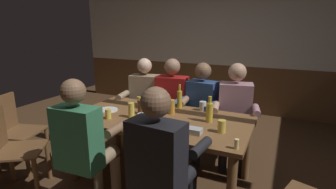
% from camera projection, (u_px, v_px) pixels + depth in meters
% --- Properties ---
extents(ground_plane, '(7.85, 7.85, 0.00)m').
position_uv_depth(ground_plane, '(165.00, 174.00, 3.00)').
color(ground_plane, '#4C331E').
extents(back_wall_upper, '(6.54, 0.12, 1.70)m').
position_uv_depth(back_wall_upper, '(227.00, 21.00, 4.96)').
color(back_wall_upper, silver).
extents(back_wall_wainscot, '(6.54, 0.12, 0.91)m').
position_uv_depth(back_wall_wainscot, '(223.00, 87.00, 5.29)').
color(back_wall_wainscot, brown).
rests_on(back_wall_wainscot, ground_plane).
extents(dining_table, '(1.87, 0.98, 0.73)m').
position_uv_depth(dining_table, '(160.00, 125.00, 2.74)').
color(dining_table, brown).
rests_on(dining_table, ground_plane).
extents(person_0, '(0.58, 0.58, 1.23)m').
position_uv_depth(person_0, '(144.00, 99.00, 3.62)').
color(person_0, '#997F60').
rests_on(person_0, ground_plane).
extents(person_1, '(0.57, 0.56, 1.25)m').
position_uv_depth(person_1, '(171.00, 101.00, 3.45)').
color(person_1, '#AD1919').
rests_on(person_1, ground_plane).
extents(person_2, '(0.53, 0.55, 1.22)m').
position_uv_depth(person_2, '(199.00, 107.00, 3.27)').
color(person_2, '#2D4C84').
rests_on(person_2, ground_plane).
extents(person_3, '(0.57, 0.60, 1.24)m').
position_uv_depth(person_3, '(235.00, 110.00, 3.10)').
color(person_3, '#B78493').
rests_on(person_3, ground_plane).
extents(person_4, '(0.55, 0.53, 1.24)m').
position_uv_depth(person_4, '(84.00, 141.00, 2.26)').
color(person_4, '#33724C').
rests_on(person_4, ground_plane).
extents(person_5, '(0.57, 0.55, 1.25)m').
position_uv_depth(person_5, '(162.00, 158.00, 1.94)').
color(person_5, black).
rests_on(person_5, ground_plane).
extents(chair_empty_near_right, '(0.61, 0.61, 0.88)m').
position_uv_depth(chair_empty_near_right, '(11.00, 148.00, 2.57)').
color(chair_empty_near_right, brown).
rests_on(chair_empty_near_right, ground_plane).
extents(chair_empty_near_left, '(0.54, 0.54, 0.88)m').
position_uv_depth(chair_empty_near_left, '(14.00, 129.00, 3.05)').
color(chair_empty_near_left, brown).
rests_on(chair_empty_near_left, ground_plane).
extents(table_candle, '(0.04, 0.04, 0.08)m').
position_uv_depth(table_candle, '(237.00, 144.00, 2.00)').
color(table_candle, '#F9E08C').
rests_on(table_candle, dining_table).
extents(condiment_caddy, '(0.14, 0.10, 0.05)m').
position_uv_depth(condiment_caddy, '(194.00, 131.00, 2.29)').
color(condiment_caddy, '#B2B7BC').
rests_on(condiment_caddy, dining_table).
extents(plate_0, '(0.22, 0.22, 0.01)m').
position_uv_depth(plate_0, '(108.00, 110.00, 2.93)').
color(plate_0, white).
rests_on(plate_0, dining_table).
extents(bottle_0, '(0.06, 0.06, 0.28)m').
position_uv_depth(bottle_0, '(179.00, 99.00, 3.01)').
color(bottle_0, gold).
rests_on(bottle_0, dining_table).
extents(bottle_1, '(0.07, 0.07, 0.26)m').
position_uv_depth(bottle_1, '(209.00, 112.00, 2.56)').
color(bottle_1, gold).
rests_on(bottle_1, dining_table).
extents(pint_glass_0, '(0.07, 0.07, 0.16)m').
position_uv_depth(pint_glass_0, '(131.00, 110.00, 2.68)').
color(pint_glass_0, '#E5C64C').
rests_on(pint_glass_0, dining_table).
extents(pint_glass_1, '(0.06, 0.06, 0.15)m').
position_uv_depth(pint_glass_1, '(141.00, 107.00, 2.81)').
color(pint_glass_1, '#4C2D19').
rests_on(pint_glass_1, dining_table).
extents(pint_glass_2, '(0.07, 0.07, 0.12)m').
position_uv_depth(pint_glass_2, '(222.00, 126.00, 2.31)').
color(pint_glass_2, '#E5C64C').
rests_on(pint_glass_2, dining_table).
extents(pint_glass_3, '(0.08, 0.08, 0.11)m').
position_uv_depth(pint_glass_3, '(142.00, 119.00, 2.50)').
color(pint_glass_3, white).
rests_on(pint_glass_3, dining_table).
extents(pint_glass_4, '(0.07, 0.07, 0.16)m').
position_uv_depth(pint_glass_4, '(172.00, 107.00, 2.81)').
color(pint_glass_4, gold).
rests_on(pint_glass_4, dining_table).
extents(pint_glass_5, '(0.08, 0.08, 0.10)m').
position_uv_depth(pint_glass_5, '(203.00, 106.00, 2.92)').
color(pint_glass_5, white).
rests_on(pint_glass_5, dining_table).
extents(pint_glass_6, '(0.06, 0.06, 0.10)m').
position_uv_depth(pint_glass_6, '(108.00, 114.00, 2.66)').
color(pint_glass_6, '#E5C64C').
rests_on(pint_glass_6, dining_table).
extents(pint_glass_7, '(0.06, 0.06, 0.13)m').
position_uv_depth(pint_glass_7, '(140.00, 102.00, 3.02)').
color(pint_glass_7, '#E5C64C').
rests_on(pint_glass_7, dining_table).
extents(pint_glass_8, '(0.07, 0.07, 0.12)m').
position_uv_depth(pint_glass_8, '(68.00, 112.00, 2.70)').
color(pint_glass_8, '#E5C64C').
rests_on(pint_glass_8, dining_table).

